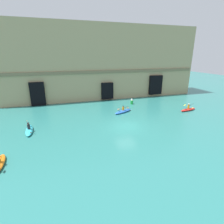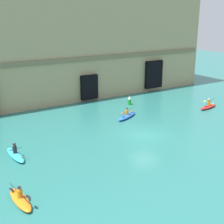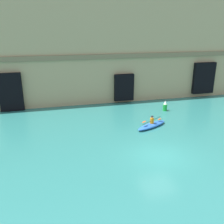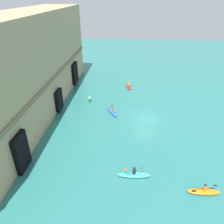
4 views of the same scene
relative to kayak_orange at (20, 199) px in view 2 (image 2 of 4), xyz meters
The scene contains 7 objects.
ground_plane 13.64m from the kayak_orange, 19.62° to the left, with size 120.00×120.00×0.00m, color #28706B.
cliff_bluff 26.15m from the kayak_orange, 57.58° to the left, with size 39.34×7.54×13.85m.
kayak_orange is the anchor object (origin of this frame).
kayak_blue 17.26m from the kayak_orange, 33.66° to the left, with size 3.44×2.23×1.07m.
kayak_cyan 6.49m from the kayak_orange, 76.61° to the left, with size 0.94×3.31×1.15m.
kayak_red 25.59m from the kayak_orange, 16.58° to the left, with size 3.17×1.25×1.14m.
marker_buoy 22.22m from the kayak_orange, 37.73° to the left, with size 0.45×0.45×1.09m.
Camera 2 is at (-16.85, -20.96, 10.59)m, focal length 50.00 mm.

